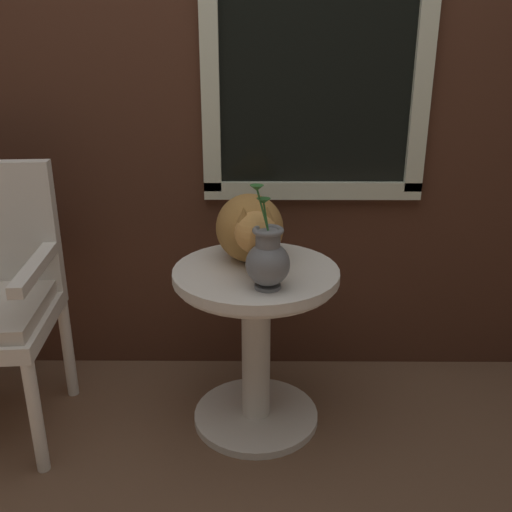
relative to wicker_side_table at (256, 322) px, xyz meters
The scene contains 5 objects.
ground_plane 0.52m from the wicker_side_table, 126.80° to the right, with size 6.00×6.00×0.00m, color brown.
back_wall 1.00m from the wicker_side_table, 110.13° to the left, with size 4.00×0.07×2.60m.
wicker_side_table is the anchor object (origin of this frame).
cat 0.34m from the wicker_side_table, 105.02° to the left, with size 0.28×0.58×0.25m.
pewter_vase_with_ivy 0.35m from the wicker_side_table, 76.54° to the right, with size 0.14×0.14×0.34m.
Camera 1 is at (0.19, -1.63, 1.39)m, focal length 40.37 mm.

